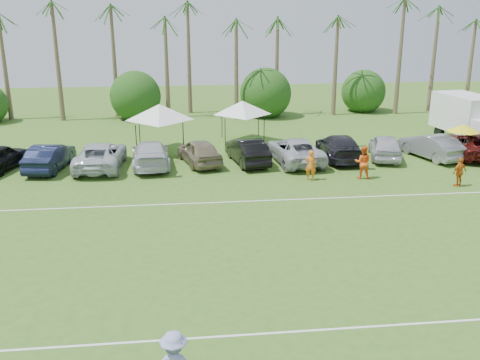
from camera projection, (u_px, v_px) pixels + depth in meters
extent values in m
cube|color=white|center=(252.00, 334.00, 16.48)|extent=(80.00, 0.10, 0.01)
cube|color=white|center=(222.00, 202.00, 27.84)|extent=(80.00, 0.10, 0.01)
cone|color=brown|center=(9.00, 70.00, 47.39)|extent=(0.44, 0.44, 9.00)
cone|color=brown|center=(66.00, 64.00, 47.77)|extent=(0.44, 0.44, 10.00)
cone|color=brown|center=(111.00, 58.00, 48.05)|extent=(0.44, 0.44, 11.00)
cone|color=brown|center=(157.00, 74.00, 48.93)|extent=(0.44, 0.44, 8.00)
cone|color=brown|center=(200.00, 68.00, 49.21)|extent=(0.44, 0.44, 9.00)
cone|color=brown|center=(243.00, 62.00, 49.49)|extent=(0.44, 0.44, 10.00)
cone|color=brown|center=(286.00, 56.00, 49.76)|extent=(0.44, 0.44, 11.00)
cone|color=brown|center=(337.00, 72.00, 50.75)|extent=(0.44, 0.44, 8.00)
cone|color=brown|center=(388.00, 66.00, 51.14)|extent=(0.44, 0.44, 9.00)
cone|color=brown|center=(439.00, 60.00, 51.52)|extent=(0.44, 0.44, 10.00)
cone|color=brown|center=(479.00, 54.00, 51.80)|extent=(0.44, 0.44, 11.00)
cylinder|color=brown|center=(138.00, 108.00, 50.67)|extent=(0.30, 0.30, 1.40)
sphere|color=#184312|center=(137.00, 97.00, 50.33)|extent=(4.00, 4.00, 4.00)
cylinder|color=brown|center=(262.00, 106.00, 51.95)|extent=(0.30, 0.30, 1.40)
sphere|color=#184312|center=(263.00, 94.00, 51.62)|extent=(4.00, 4.00, 4.00)
cylinder|color=brown|center=(362.00, 104.00, 53.02)|extent=(0.30, 0.30, 1.40)
sphere|color=#184312|center=(363.00, 93.00, 52.69)|extent=(4.00, 4.00, 4.00)
imported|color=orange|center=(311.00, 165.00, 31.25)|extent=(0.78, 0.66, 1.81)
imported|color=#FB5F1B|center=(363.00, 162.00, 31.56)|extent=(1.15, 1.01, 1.98)
imported|color=#D16317|center=(460.00, 172.00, 30.17)|extent=(1.07, 0.74, 1.68)
cube|color=white|center=(464.00, 113.00, 40.22)|extent=(3.26, 5.22, 2.68)
cube|color=#E5590C|center=(479.00, 118.00, 40.66)|extent=(0.23, 1.71, 0.97)
cylinder|color=black|center=(476.00, 146.00, 37.52)|extent=(0.44, 1.00, 0.97)
cylinder|color=black|center=(439.00, 132.00, 41.70)|extent=(0.44, 1.00, 0.97)
cylinder|color=black|center=(463.00, 131.00, 42.17)|extent=(0.44, 1.00, 0.97)
cylinder|color=black|center=(136.00, 142.00, 35.97)|extent=(0.06, 0.06, 2.24)
cylinder|color=black|center=(183.00, 140.00, 36.31)|extent=(0.06, 0.06, 2.24)
cylinder|color=black|center=(139.00, 131.00, 38.96)|extent=(0.06, 0.06, 2.24)
cylinder|color=black|center=(183.00, 130.00, 39.30)|extent=(0.06, 0.06, 2.24)
pyramid|color=white|center=(159.00, 104.00, 36.96)|extent=(4.84, 4.84, 1.12)
cylinder|color=black|center=(225.00, 132.00, 39.10)|extent=(0.06, 0.06, 2.06)
cylinder|color=black|center=(264.00, 131.00, 39.41)|extent=(0.06, 0.06, 2.06)
cylinder|color=black|center=(222.00, 124.00, 41.84)|extent=(0.06, 0.06, 2.06)
cylinder|color=black|center=(258.00, 124.00, 42.14)|extent=(0.06, 0.06, 2.06)
pyramid|color=white|center=(242.00, 101.00, 40.00)|extent=(4.45, 4.45, 1.03)
cylinder|color=black|center=(461.00, 144.00, 35.67)|extent=(0.05, 0.05, 2.12)
cone|color=yellow|center=(463.00, 128.00, 35.34)|extent=(2.12, 2.12, 0.48)
imported|color=black|center=(50.00, 157.00, 33.37)|extent=(2.41, 5.18, 1.64)
imported|color=silver|center=(100.00, 155.00, 33.67)|extent=(2.92, 6.00, 1.64)
imported|color=silver|center=(151.00, 154.00, 34.07)|extent=(2.70, 5.82, 1.64)
imported|color=#817558|center=(199.00, 152.00, 34.60)|extent=(3.12, 5.16, 1.64)
imported|color=black|center=(247.00, 151.00, 34.79)|extent=(2.57, 5.22, 1.64)
imported|color=#B6B9BD|center=(295.00, 150.00, 34.93)|extent=(3.25, 6.14, 1.64)
imported|color=black|center=(339.00, 147.00, 35.75)|extent=(2.56, 5.77, 1.64)
imported|color=silver|center=(385.00, 146.00, 35.89)|extent=(3.16, 5.17, 1.64)
imported|color=gray|center=(431.00, 146.00, 36.00)|extent=(3.06, 5.28, 1.64)
imported|color=#4E110F|center=(474.00, 145.00, 36.36)|extent=(4.19, 6.43, 1.64)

